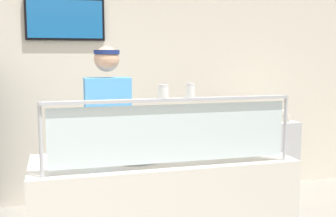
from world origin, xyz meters
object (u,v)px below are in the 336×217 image
at_px(pizza_box_stack, 262,115).
at_px(pizza_tray, 134,156).
at_px(parmesan_shaker, 164,92).
at_px(worker_figure, 109,136).
at_px(pepper_flake_shaker, 191,91).
at_px(pizza_server, 141,154).

bearing_deg(pizza_box_stack, pizza_tray, -140.53).
relative_size(pizza_tray, parmesan_shaker, 4.76).
bearing_deg(worker_figure, pizza_tray, -80.55).
bearing_deg(parmesan_shaker, worker_figure, 104.38).
bearing_deg(worker_figure, parmesan_shaker, -75.62).
height_order(pizza_tray, worker_figure, worker_figure).
bearing_deg(pepper_flake_shaker, pizza_box_stack, 50.46).
bearing_deg(parmesan_shaker, pizza_box_stack, 47.18).
distance_m(worker_figure, pizza_box_stack, 2.09).
height_order(pizza_server, worker_figure, worker_figure).
height_order(parmesan_shaker, pepper_flake_shaker, pepper_flake_shaker).
xyz_separation_m(pizza_server, pepper_flake_shaker, (0.27, -0.29, 0.46)).
xyz_separation_m(pizza_tray, parmesan_shaker, (0.14, -0.31, 0.48)).
distance_m(parmesan_shaker, pepper_flake_shaker, 0.18).
height_order(pizza_tray, pizza_server, pizza_server).
bearing_deg(worker_figure, pepper_flake_shaker, -65.71).
bearing_deg(pepper_flake_shaker, worker_figure, 114.29).
bearing_deg(pizza_box_stack, pizza_server, -139.40).
distance_m(pizza_tray, parmesan_shaker, 0.59).
bearing_deg(parmesan_shaker, pizza_server, 106.85).
xyz_separation_m(pepper_flake_shaker, pizza_box_stack, (1.48, 1.79, -0.46)).
relative_size(pizza_server, pepper_flake_shaker, 2.96).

